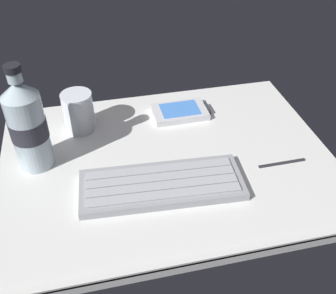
% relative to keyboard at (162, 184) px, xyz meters
% --- Properties ---
extents(ground_plane, '(0.64, 0.48, 0.03)m').
position_rel_keyboard_xyz_m(ground_plane, '(0.03, 0.07, -0.02)').
color(ground_plane, silver).
extents(keyboard, '(0.30, 0.13, 0.02)m').
position_rel_keyboard_xyz_m(keyboard, '(0.00, 0.00, 0.00)').
color(keyboard, '#93969B').
rests_on(keyboard, ground_plane).
extents(handheld_device, '(0.13, 0.08, 0.02)m').
position_rel_keyboard_xyz_m(handheld_device, '(0.09, 0.22, -0.00)').
color(handheld_device, silver).
rests_on(handheld_device, ground_plane).
extents(juice_cup, '(0.06, 0.06, 0.09)m').
position_rel_keyboard_xyz_m(juice_cup, '(-0.13, 0.21, 0.03)').
color(juice_cup, silver).
rests_on(juice_cup, ground_plane).
extents(water_bottle, '(0.07, 0.07, 0.21)m').
position_rel_keyboard_xyz_m(water_bottle, '(-0.22, 0.12, 0.08)').
color(water_bottle, silver).
rests_on(water_bottle, ground_plane).
extents(stylus_pen, '(0.10, 0.01, 0.01)m').
position_rel_keyboard_xyz_m(stylus_pen, '(0.24, 0.01, -0.00)').
color(stylus_pen, '#26262B').
rests_on(stylus_pen, ground_plane).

